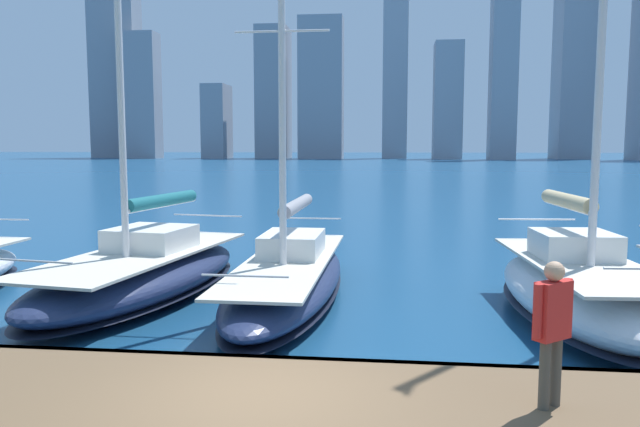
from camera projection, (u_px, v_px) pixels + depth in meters
name	position (u px, v px, depth m)	size (l,w,h in m)	color
dock_pier	(263.00, 393.00, 8.05)	(28.00, 2.80, 0.60)	brown
city_skyline	(407.00, 77.00, 164.21)	(169.35, 23.29, 54.26)	#949AA4
sailboat_tan	(579.00, 287.00, 13.03)	(3.06, 7.28, 12.99)	white
sailboat_grey	(289.00, 276.00, 15.01)	(2.45, 9.37, 9.68)	navy
sailboat_teal	(142.00, 271.00, 15.18)	(4.17, 8.73, 13.09)	navy
person_red_shirt	(552.00, 320.00, 7.37)	(0.52, 0.46, 1.78)	#4C473D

